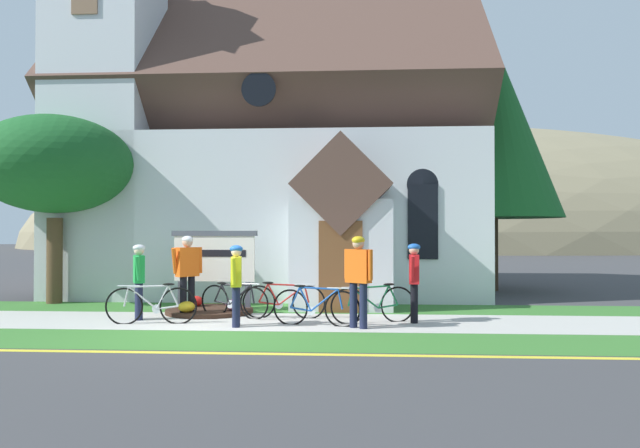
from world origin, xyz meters
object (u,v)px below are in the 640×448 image
bicycle_red (316,307)px  roadside_conifer (494,128)px  cyclist_in_red_jersey (187,268)px  cyclist_in_green_jersey (358,274)px  bicycle_blue (152,305)px  church_sign (214,259)px  bicycle_green (374,304)px  cyclist_in_white_jersey (139,276)px  cyclist_in_yellow_jersey (414,277)px  yard_deciduous_tree (55,165)px  bicycle_white (234,301)px  cyclist_in_blue_jersey (236,280)px  bicycle_orange (283,301)px

bicycle_red → roadside_conifer: 10.04m
cyclist_in_red_jersey → roadside_conifer: roadside_conifer is taller
bicycle_red → cyclist_in_green_jersey: 1.10m
bicycle_blue → roadside_conifer: 12.04m
bicycle_red → bicycle_blue: bicycle_blue is taller
church_sign → bicycle_green: 4.09m
church_sign → cyclist_in_white_jersey: (-1.22, -1.52, -0.31)m
roadside_conifer → bicycle_red: bearing=-125.2°
cyclist_in_yellow_jersey → cyclist_in_white_jersey: bearing=-179.8°
roadside_conifer → cyclist_in_red_jersey: bearing=-142.7°
bicycle_green → cyclist_in_white_jersey: bearing=179.1°
yard_deciduous_tree → bicycle_white: bearing=-23.5°
cyclist_in_red_jersey → cyclist_in_white_jersey: bearing=-144.2°
church_sign → yard_deciduous_tree: bearing=165.3°
cyclist_in_white_jersey → cyclist_in_yellow_jersey: cyclist_in_yellow_jersey is taller
bicycle_white → cyclist_in_red_jersey: bearing=171.6°
bicycle_white → cyclist_in_red_jersey: size_ratio=0.91×
cyclist_in_green_jersey → roadside_conifer: bearing=60.3°
bicycle_green → cyclist_in_blue_jersey: (-2.68, -0.65, 0.53)m
bicycle_green → bicycle_blue: (-4.44, -0.43, 0.01)m
cyclist_in_green_jersey → roadside_conifer: 9.54m
bicycle_green → bicycle_red: bearing=-158.9°
cyclist_in_green_jersey → cyclist_in_red_jersey: cyclist_in_green_jersey is taller
bicycle_blue → cyclist_in_yellow_jersey: 5.31m
cyclist_in_blue_jersey → roadside_conifer: 10.82m
bicycle_green → bicycle_blue: size_ratio=0.95×
church_sign → bicycle_orange: size_ratio=1.15×
bicycle_blue → bicycle_white: bearing=33.6°
church_sign → yard_deciduous_tree: size_ratio=0.42×
cyclist_in_blue_jersey → cyclist_in_green_jersey: size_ratio=0.90×
bicycle_white → cyclist_in_white_jersey: size_ratio=1.01×
bicycle_orange → bicycle_red: size_ratio=1.02×
bicycle_green → bicycle_orange: size_ratio=0.96×
bicycle_red → yard_deciduous_tree: yard_deciduous_tree is taller
cyclist_in_blue_jersey → cyclist_in_yellow_jersey: 3.58m
bicycle_white → cyclist_in_yellow_jersey: cyclist_in_yellow_jersey is taller
cyclist_in_blue_jersey → cyclist_in_green_jersey: (2.37, -0.05, 0.13)m
cyclist_in_green_jersey → cyclist_in_yellow_jersey: cyclist_in_green_jersey is taller
bicycle_green → bicycle_white: bicycle_green is taller
bicycle_white → yard_deciduous_tree: yard_deciduous_tree is taller
bicycle_green → cyclist_in_white_jersey: cyclist_in_white_jersey is taller
cyclist_in_red_jersey → roadside_conifer: 10.85m
bicycle_white → cyclist_in_white_jersey: cyclist_in_white_jersey is taller
cyclist_in_red_jersey → yard_deciduous_tree: (-4.11, 2.09, 2.53)m
bicycle_green → cyclist_in_yellow_jersey: (0.82, 0.09, 0.55)m
bicycle_orange → roadside_conifer: 9.81m
bicycle_green → bicycle_blue: 4.46m
cyclist_in_white_jersey → bicycle_green: bearing=-0.9°
bicycle_white → cyclist_in_green_jersey: (2.67, -1.24, 0.68)m
church_sign → bicycle_orange: 2.24m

